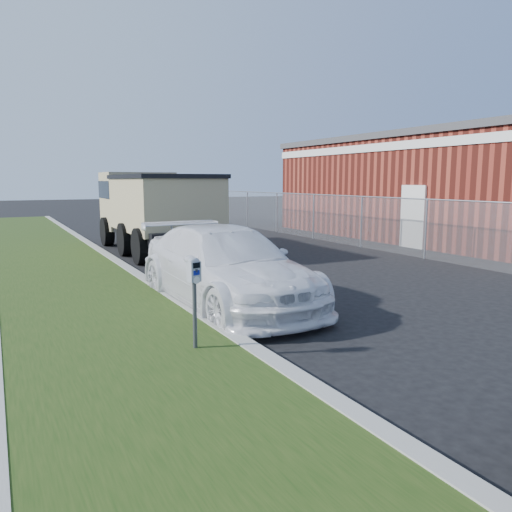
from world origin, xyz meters
name	(u,v)px	position (x,y,z in m)	size (l,w,h in m)	color
ground	(351,313)	(0.00, 0.00, 0.00)	(120.00, 120.00, 0.00)	black
streetside	(2,322)	(-5.57, 2.00, 0.07)	(6.12, 50.00, 0.15)	gray
chainlink_fence	(362,212)	(6.00, 7.00, 1.26)	(0.06, 30.06, 30.00)	slate
brick_building	(458,186)	(12.00, 8.00, 2.13)	(9.20, 14.20, 4.17)	maroon
parking_meter	(194,283)	(-3.28, -0.83, 1.01)	(0.20, 0.15, 1.24)	#3F4247
white_wagon	(226,266)	(-1.71, 1.64, 0.74)	(2.08, 5.11, 1.48)	white
dump_truck	(154,206)	(-0.75, 9.66, 1.49)	(2.73, 6.79, 2.65)	black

